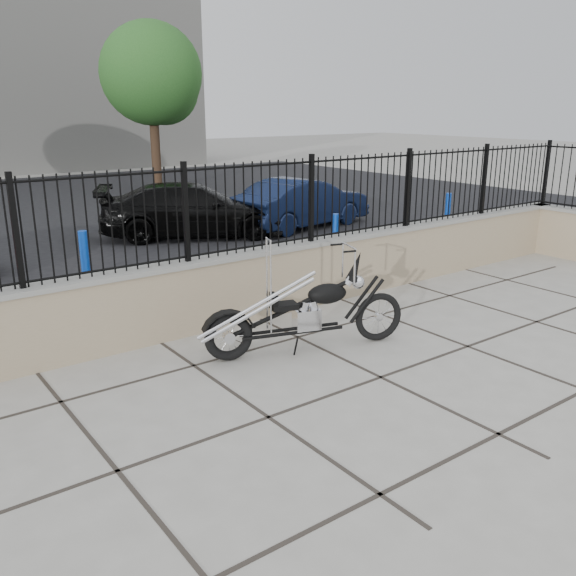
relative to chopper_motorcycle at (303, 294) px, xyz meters
The scene contains 11 objects.
ground_plane 1.35m from the chopper_motorcycle, 79.02° to the right, with size 90.00×90.00×0.00m, color #99968E.
parking_lot 11.41m from the chopper_motorcycle, 88.91° to the left, with size 30.00×30.00×0.00m, color black.
retaining_wall 1.42m from the chopper_motorcycle, 81.08° to the left, with size 14.00×0.36×0.96m, color gray.
iron_fence 1.63m from the chopper_motorcycle, 81.08° to the left, with size 14.00×0.08×1.20m, color black.
chopper_motorcycle is the anchor object (origin of this frame).
car_black 7.13m from the chopper_motorcycle, 72.33° to the left, with size 1.69×4.15×1.20m, color black.
car_blue 7.85m from the chopper_motorcycle, 52.17° to the left, with size 1.26×3.62×1.19m, color #0E1834.
bollard_a 3.85m from the chopper_motorcycle, 111.20° to the left, with size 0.13×0.13×1.07m, color #0C18BE.
bollard_b 4.38m from the chopper_motorcycle, 44.10° to the left, with size 0.11×0.11×0.93m, color #0C51B9.
bollard_c 7.49m from the chopper_motorcycle, 26.46° to the left, with size 0.12×0.12×0.99m, color #0C15BA.
tree_right 16.01m from the chopper_motorcycle, 71.36° to the left, with size 3.43×3.43×5.78m.
Camera 1 is at (-4.46, -4.30, 2.86)m, focal length 38.00 mm.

